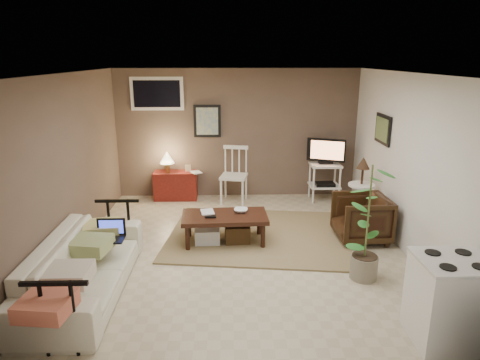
{
  "coord_description": "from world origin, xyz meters",
  "views": [
    {
      "loc": [
        -0.16,
        -5.43,
        2.6
      ],
      "look_at": [
        -0.0,
        0.35,
        0.92
      ],
      "focal_mm": 32.0,
      "sensor_mm": 36.0,
      "label": 1
    }
  ],
  "objects_px": {
    "coffee_table": "(224,226)",
    "spindle_chair": "(234,176)",
    "sofa": "(83,257)",
    "armchair": "(361,216)",
    "tv_stand": "(325,168)",
    "side_table": "(362,183)",
    "potted_plant": "(368,219)",
    "red_console": "(175,183)",
    "stove": "(450,301)"
  },
  "relations": [
    {
      "from": "coffee_table",
      "to": "spindle_chair",
      "type": "height_order",
      "value": "spindle_chair"
    },
    {
      "from": "sofa",
      "to": "armchair",
      "type": "relative_size",
      "value": 3.0
    },
    {
      "from": "coffee_table",
      "to": "tv_stand",
      "type": "distance_m",
      "value": 2.67
    },
    {
      "from": "side_table",
      "to": "potted_plant",
      "type": "distance_m",
      "value": 1.82
    },
    {
      "from": "side_table",
      "to": "potted_plant",
      "type": "bearing_deg",
      "value": -104.85
    },
    {
      "from": "side_table",
      "to": "potted_plant",
      "type": "relative_size",
      "value": 0.76
    },
    {
      "from": "side_table",
      "to": "sofa",
      "type": "bearing_deg",
      "value": -151.96
    },
    {
      "from": "armchair",
      "to": "potted_plant",
      "type": "bearing_deg",
      "value": -17.03
    },
    {
      "from": "sofa",
      "to": "potted_plant",
      "type": "height_order",
      "value": "potted_plant"
    },
    {
      "from": "potted_plant",
      "to": "armchair",
      "type": "bearing_deg",
      "value": 75.3
    },
    {
      "from": "sofa",
      "to": "potted_plant",
      "type": "bearing_deg",
      "value": -86.01
    },
    {
      "from": "red_console",
      "to": "potted_plant",
      "type": "bearing_deg",
      "value": -49.47
    },
    {
      "from": "sofa",
      "to": "stove",
      "type": "xyz_separation_m",
      "value": [
        3.68,
        -0.96,
        -0.01
      ]
    },
    {
      "from": "sofa",
      "to": "potted_plant",
      "type": "relative_size",
      "value": 1.54
    },
    {
      "from": "potted_plant",
      "to": "side_table",
      "type": "bearing_deg",
      "value": 75.15
    },
    {
      "from": "red_console",
      "to": "potted_plant",
      "type": "distance_m",
      "value": 4.09
    },
    {
      "from": "potted_plant",
      "to": "stove",
      "type": "distance_m",
      "value": 1.31
    },
    {
      "from": "potted_plant",
      "to": "red_console",
      "type": "bearing_deg",
      "value": 130.53
    },
    {
      "from": "stove",
      "to": "sofa",
      "type": "bearing_deg",
      "value": 165.31
    },
    {
      "from": "sofa",
      "to": "stove",
      "type": "relative_size",
      "value": 2.62
    },
    {
      "from": "tv_stand",
      "to": "armchair",
      "type": "height_order",
      "value": "tv_stand"
    },
    {
      "from": "coffee_table",
      "to": "red_console",
      "type": "distance_m",
      "value": 2.23
    },
    {
      "from": "side_table",
      "to": "armchair",
      "type": "bearing_deg",
      "value": -105.12
    },
    {
      "from": "spindle_chair",
      "to": "armchair",
      "type": "height_order",
      "value": "spindle_chair"
    },
    {
      "from": "tv_stand",
      "to": "potted_plant",
      "type": "height_order",
      "value": "potted_plant"
    },
    {
      "from": "spindle_chair",
      "to": "side_table",
      "type": "distance_m",
      "value": 2.32
    },
    {
      "from": "stove",
      "to": "red_console",
      "type": "bearing_deg",
      "value": 125.51
    },
    {
      "from": "spindle_chair",
      "to": "side_table",
      "type": "xyz_separation_m",
      "value": [
        2.0,
        -1.16,
        0.2
      ]
    },
    {
      "from": "coffee_table",
      "to": "red_console",
      "type": "relative_size",
      "value": 1.34
    },
    {
      "from": "red_console",
      "to": "spindle_chair",
      "type": "height_order",
      "value": "spindle_chair"
    },
    {
      "from": "armchair",
      "to": "potted_plant",
      "type": "relative_size",
      "value": 0.51
    },
    {
      "from": "sofa",
      "to": "side_table",
      "type": "xyz_separation_m",
      "value": [
        3.73,
        1.99,
        0.25
      ]
    },
    {
      "from": "coffee_table",
      "to": "tv_stand",
      "type": "bearing_deg",
      "value": 45.46
    },
    {
      "from": "coffee_table",
      "to": "side_table",
      "type": "bearing_deg",
      "value": 17.76
    },
    {
      "from": "side_table",
      "to": "stove",
      "type": "relative_size",
      "value": 1.3
    },
    {
      "from": "tv_stand",
      "to": "side_table",
      "type": "bearing_deg",
      "value": -75.33
    },
    {
      "from": "spindle_chair",
      "to": "potted_plant",
      "type": "height_order",
      "value": "potted_plant"
    },
    {
      "from": "red_console",
      "to": "coffee_table",
      "type": "bearing_deg",
      "value": -65.03
    },
    {
      "from": "sofa",
      "to": "red_console",
      "type": "xyz_separation_m",
      "value": [
        0.63,
        3.32,
        -0.12
      ]
    },
    {
      "from": "red_console",
      "to": "potted_plant",
      "type": "height_order",
      "value": "potted_plant"
    },
    {
      "from": "spindle_chair",
      "to": "stove",
      "type": "xyz_separation_m",
      "value": [
        1.95,
        -4.12,
        -0.06
      ]
    },
    {
      "from": "sofa",
      "to": "tv_stand",
      "type": "relative_size",
      "value": 1.91
    },
    {
      "from": "sofa",
      "to": "red_console",
      "type": "height_order",
      "value": "red_console"
    },
    {
      "from": "spindle_chair",
      "to": "potted_plant",
      "type": "bearing_deg",
      "value": -62.35
    },
    {
      "from": "coffee_table",
      "to": "sofa",
      "type": "bearing_deg",
      "value": -140.44
    },
    {
      "from": "sofa",
      "to": "tv_stand",
      "type": "bearing_deg",
      "value": -47.11
    },
    {
      "from": "tv_stand",
      "to": "side_table",
      "type": "height_order",
      "value": "tv_stand"
    },
    {
      "from": "red_console",
      "to": "armchair",
      "type": "bearing_deg",
      "value": -33.79
    },
    {
      "from": "red_console",
      "to": "stove",
      "type": "distance_m",
      "value": 5.26
    },
    {
      "from": "side_table",
      "to": "armchair",
      "type": "xyz_separation_m",
      "value": [
        -0.17,
        -0.64,
        -0.31
      ]
    }
  ]
}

